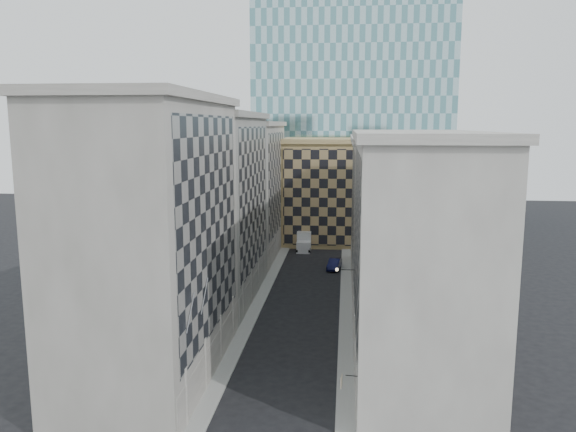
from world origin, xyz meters
The scene contains 14 objects.
sidewalk_west centered at (-5.25, 30.00, 0.07)m, with size 1.50×100.00×0.15m, color gray.
sidewalk_east centered at (5.25, 30.00, 0.07)m, with size 1.50×100.00×0.15m, color gray.
bldg_left_a centered at (-10.88, 11.00, 11.82)m, with size 10.80×22.80×23.70m.
bldg_left_b centered at (-10.88, 33.00, 11.32)m, with size 10.80×22.80×22.70m.
bldg_left_c centered at (-10.88, 55.00, 10.83)m, with size 10.80×22.80×21.70m.
bldg_right_a centered at (10.88, 15.00, 10.32)m, with size 10.80×26.80×20.70m.
bldg_right_b centered at (10.89, 42.00, 9.85)m, with size 10.80×28.80×19.70m.
tan_block centered at (2.00, 67.90, 9.44)m, with size 16.80×14.80×18.80m.
church_tower centered at (0.00, 82.00, 26.95)m, with size 7.20×7.20×51.50m.
flagpoles_left centered at (-5.90, 6.00, 8.00)m, with size 0.10×6.33×2.33m.
bracket_lamp centered at (4.38, 24.00, 6.20)m, with size 1.98×0.36×0.36m.
box_truck centered at (-1.94, 60.35, 1.39)m, with size 2.48×5.87×3.20m.
dark_car centered at (3.50, 47.74, 0.79)m, with size 1.66×4.77×1.57m, color #0E1135.
shop_sign centered at (4.95, 3.00, 3.83)m, with size 1.21×0.76×0.84m.
Camera 1 is at (4.96, -33.41, 21.26)m, focal length 35.00 mm.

